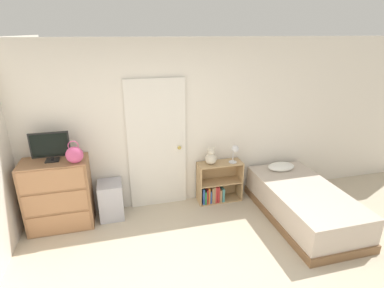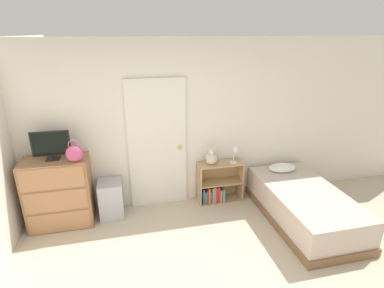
# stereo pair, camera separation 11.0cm
# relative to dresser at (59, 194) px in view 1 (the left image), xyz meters

# --- Properties ---
(wall_back) EXTENTS (10.00, 0.06, 2.55)m
(wall_back) POSITION_rel_dresser_xyz_m (1.50, 0.29, 0.77)
(wall_back) COLOR silver
(wall_back) RESTS_ON ground_plane
(door_closed) EXTENTS (0.88, 0.09, 2.01)m
(door_closed) POSITION_rel_dresser_xyz_m (1.43, 0.23, 0.50)
(door_closed) COLOR silver
(door_closed) RESTS_ON ground_plane
(dresser) EXTENTS (0.86, 0.47, 1.00)m
(dresser) POSITION_rel_dresser_xyz_m (0.00, 0.00, 0.00)
(dresser) COLOR #996B47
(dresser) RESTS_ON ground_plane
(tv) EXTENTS (0.49, 0.16, 0.40)m
(tv) POSITION_rel_dresser_xyz_m (-0.01, 0.03, 0.71)
(tv) COLOR black
(tv) RESTS_ON dresser
(handbag) EXTENTS (0.22, 0.13, 0.31)m
(handbag) POSITION_rel_dresser_xyz_m (0.30, -0.13, 0.62)
(handbag) COLOR #C64C7F
(handbag) RESTS_ON dresser
(storage_bin) EXTENTS (0.34, 0.37, 0.56)m
(storage_bin) POSITION_rel_dresser_xyz_m (0.68, 0.05, -0.22)
(storage_bin) COLOR #ADADB7
(storage_bin) RESTS_ON ground_plane
(bookshelf) EXTENTS (0.71, 0.28, 0.66)m
(bookshelf) POSITION_rel_dresser_xyz_m (2.35, 0.10, -0.24)
(bookshelf) COLOR tan
(bookshelf) RESTS_ON ground_plane
(teddy_bear) EXTENTS (0.18, 0.18, 0.28)m
(teddy_bear) POSITION_rel_dresser_xyz_m (2.24, 0.10, 0.28)
(teddy_bear) COLOR beige
(teddy_bear) RESTS_ON bookshelf
(desk_lamp) EXTENTS (0.14, 0.14, 0.29)m
(desk_lamp) POSITION_rel_dresser_xyz_m (2.62, 0.05, 0.37)
(desk_lamp) COLOR silver
(desk_lamp) RESTS_ON bookshelf
(bed) EXTENTS (1.00, 1.88, 0.60)m
(bed) POSITION_rel_dresser_xyz_m (3.41, -0.69, -0.25)
(bed) COLOR brown
(bed) RESTS_ON ground_plane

